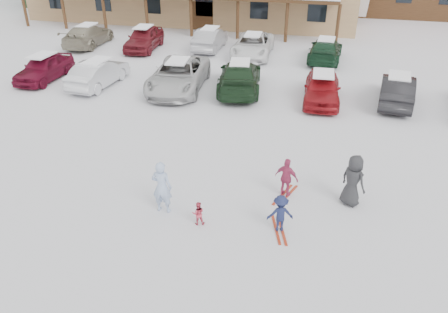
% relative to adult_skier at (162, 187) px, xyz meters
% --- Properties ---
extents(ground, '(160.00, 160.00, 0.00)m').
position_rel_adult_skier_xyz_m(ground, '(1.13, 1.10, -0.87)').
color(ground, silver).
rests_on(ground, ground).
extents(adult_skier, '(0.64, 0.43, 1.74)m').
position_rel_adult_skier_xyz_m(adult_skier, '(0.00, 0.00, 0.00)').
color(adult_skier, '#A0B6DA').
rests_on(adult_skier, ground).
extents(toddler_red, '(0.44, 0.39, 0.77)m').
position_rel_adult_skier_xyz_m(toddler_red, '(1.25, -0.38, -0.49)').
color(toddler_red, '#CC3D53').
rests_on(toddler_red, ground).
extents(child_navy, '(0.86, 0.65, 1.19)m').
position_rel_adult_skier_xyz_m(child_navy, '(3.65, -0.10, -0.28)').
color(child_navy, '#181E43').
rests_on(child_navy, ground).
extents(skis_child_navy, '(0.60, 1.40, 0.03)m').
position_rel_adult_skier_xyz_m(skis_child_navy, '(3.65, -0.10, -0.86)').
color(skis_child_navy, '#9D2C16').
rests_on(skis_child_navy, ground).
extents(child_magenta, '(0.87, 0.57, 1.37)m').
position_rel_adult_skier_xyz_m(child_magenta, '(3.60, 1.77, -0.19)').
color(child_magenta, '#AA3159').
rests_on(child_magenta, ground).
extents(skis_child_magenta, '(0.64, 1.39, 0.03)m').
position_rel_adult_skier_xyz_m(skis_child_magenta, '(3.60, 1.77, -0.86)').
color(skis_child_magenta, '#9D2C16').
rests_on(skis_child_magenta, ground).
extents(bystander_dark, '(1.00, 0.96, 1.73)m').
position_rel_adult_skier_xyz_m(bystander_dark, '(5.65, 1.81, -0.01)').
color(bystander_dark, '#27282A').
rests_on(bystander_dark, ground).
extents(parked_car_0, '(1.70, 4.17, 1.42)m').
position_rel_adult_skier_xyz_m(parked_car_0, '(-10.93, 10.16, -0.16)').
color(parked_car_0, maroon).
rests_on(parked_car_0, ground).
extents(parked_car_1, '(1.76, 4.35, 1.40)m').
position_rel_adult_skier_xyz_m(parked_car_1, '(-7.50, 9.98, -0.17)').
color(parked_car_1, silver).
rests_on(parked_car_1, ground).
extents(parked_car_2, '(3.15, 5.87, 1.57)m').
position_rel_adult_skier_xyz_m(parked_car_2, '(-3.13, 10.51, -0.09)').
color(parked_car_2, beige).
rests_on(parked_car_2, ground).
extents(parked_car_3, '(2.94, 5.54, 1.53)m').
position_rel_adult_skier_xyz_m(parked_car_3, '(0.03, 11.12, -0.11)').
color(parked_car_3, '#19311B').
rests_on(parked_car_3, ground).
extents(parked_car_4, '(1.88, 4.33, 1.46)m').
position_rel_adult_skier_xyz_m(parked_car_4, '(4.29, 10.53, -0.14)').
color(parked_car_4, maroon).
rests_on(parked_car_4, ground).
extents(parked_car_5, '(1.96, 4.46, 1.43)m').
position_rel_adult_skier_xyz_m(parked_car_5, '(7.83, 11.15, -0.16)').
color(parked_car_5, black).
rests_on(parked_car_5, ground).
extents(parked_car_7, '(2.32, 5.13, 1.46)m').
position_rel_adult_skier_xyz_m(parked_car_7, '(-12.31, 17.48, -0.14)').
color(parked_car_7, gray).
rests_on(parked_car_7, ground).
extents(parked_car_8, '(2.20, 4.69, 1.55)m').
position_rel_adult_skier_xyz_m(parked_car_8, '(-8.06, 17.48, -0.09)').
color(parked_car_8, maroon).
rests_on(parked_car_8, ground).
extents(parked_car_9, '(1.59, 4.42, 1.45)m').
position_rel_adult_skier_xyz_m(parked_car_9, '(-3.68, 18.60, -0.15)').
color(parked_car_9, '#99999D').
rests_on(parked_car_9, ground).
extents(parked_car_10, '(2.61, 5.26, 1.44)m').
position_rel_adult_skier_xyz_m(parked_car_10, '(-0.51, 17.64, -0.15)').
color(parked_car_10, white).
rests_on(parked_car_10, ground).
extents(parked_car_11, '(2.14, 4.84, 1.38)m').
position_rel_adult_skier_xyz_m(parked_car_11, '(4.14, 17.72, -0.18)').
color(parked_car_11, '#163A23').
rests_on(parked_car_11, ground).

